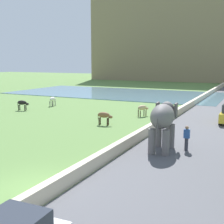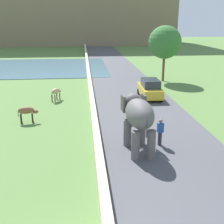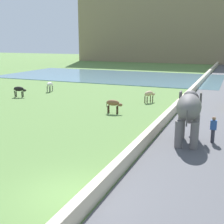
# 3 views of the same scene
# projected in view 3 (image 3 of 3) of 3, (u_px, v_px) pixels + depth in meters

# --- Properties ---
(ground_plane) EXTENTS (220.00, 220.00, 0.00)m
(ground_plane) POSITION_uv_depth(u_px,v_px,m) (67.00, 195.00, 11.92)
(ground_plane) COLOR #567A3D
(barrier_wall) EXTENTS (0.40, 110.00, 0.73)m
(barrier_wall) POSITION_uv_depth(u_px,v_px,m) (180.00, 103.00, 27.57)
(barrier_wall) COLOR beige
(barrier_wall) RESTS_ON ground
(lake) EXTENTS (36.00, 18.00, 0.08)m
(lake) POSITION_uv_depth(u_px,v_px,m) (110.00, 76.00, 51.02)
(lake) COLOR slate
(lake) RESTS_ON ground
(hill_distant) EXTENTS (64.00, 28.00, 26.99)m
(hill_distant) POSITION_uv_depth(u_px,v_px,m) (199.00, 14.00, 87.38)
(hill_distant) COLOR #897556
(hill_distant) RESTS_ON ground
(elephant) EXTENTS (1.62, 3.52, 2.99)m
(elephant) POSITION_uv_depth(u_px,v_px,m) (189.00, 110.00, 17.47)
(elephant) COLOR #605B5B
(elephant) RESTS_ON ground
(person_beside_elephant) EXTENTS (0.36, 0.22, 1.63)m
(person_beside_elephant) POSITION_uv_depth(u_px,v_px,m) (213.00, 129.00, 17.66)
(person_beside_elephant) COLOR #33333D
(person_beside_elephant) RESTS_ON ground
(cow_tan) EXTENTS (0.96, 1.38, 1.15)m
(cow_tan) POSITION_uv_depth(u_px,v_px,m) (149.00, 94.00, 29.41)
(cow_tan) COLOR tan
(cow_tan) RESTS_ON ground
(cow_white) EXTENTS (0.59, 1.42, 1.15)m
(cow_white) POSITION_uv_depth(u_px,v_px,m) (50.00, 85.00, 35.68)
(cow_white) COLOR silver
(cow_white) RESTS_ON ground
(cow_brown) EXTENTS (1.41, 0.57, 1.15)m
(cow_brown) POSITION_uv_depth(u_px,v_px,m) (113.00, 103.00, 25.03)
(cow_brown) COLOR brown
(cow_brown) RESTS_ON ground
(cow_black) EXTENTS (1.42, 0.72, 1.15)m
(cow_black) POSITION_uv_depth(u_px,v_px,m) (19.00, 89.00, 32.18)
(cow_black) COLOR black
(cow_black) RESTS_ON ground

